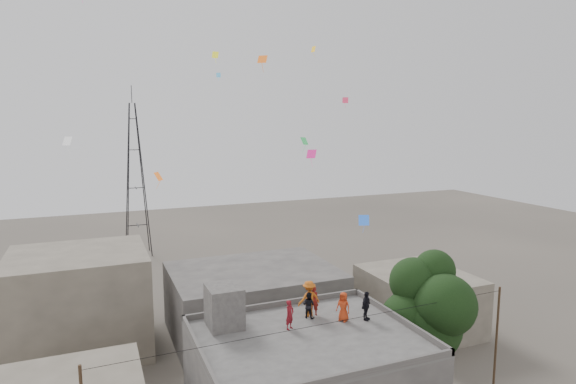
# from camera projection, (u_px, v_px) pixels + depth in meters

# --- Properties ---
(parapet) EXTENTS (10.00, 8.00, 0.30)m
(parapet) POSITION_uv_depth(u_px,v_px,m) (307.00, 334.00, 22.00)
(parapet) COLOR #454341
(parapet) RESTS_ON main_building
(stair_head_box) EXTENTS (1.60, 1.80, 2.00)m
(stair_head_box) POSITION_uv_depth(u_px,v_px,m) (224.00, 306.00, 23.06)
(stair_head_box) COLOR #454341
(stair_head_box) RESTS_ON main_building
(neighbor_north) EXTENTS (12.00, 9.00, 5.00)m
(neighbor_north) POSITION_uv_depth(u_px,v_px,m) (254.00, 301.00, 36.11)
(neighbor_north) COLOR #454341
(neighbor_north) RESTS_ON ground
(neighbor_northwest) EXTENTS (9.00, 8.00, 7.00)m
(neighbor_northwest) POSITION_uv_depth(u_px,v_px,m) (80.00, 302.00, 33.29)
(neighbor_northwest) COLOR #655C4F
(neighbor_northwest) RESTS_ON ground
(neighbor_east) EXTENTS (7.00, 8.00, 4.40)m
(neighbor_east) POSITION_uv_depth(u_px,v_px,m) (418.00, 301.00, 37.01)
(neighbor_east) COLOR #655C4F
(neighbor_east) RESTS_ON ground
(tree) EXTENTS (4.90, 4.60, 9.10)m
(tree) POSITION_uv_depth(u_px,v_px,m) (430.00, 309.00, 25.34)
(tree) COLOR black
(tree) RESTS_ON ground
(transmission_tower) EXTENTS (2.97, 2.97, 20.01)m
(transmission_tower) POSITION_uv_depth(u_px,v_px,m) (136.00, 180.00, 56.70)
(transmission_tower) COLOR black
(transmission_tower) RESTS_ON ground
(person_red_adult) EXTENTS (0.64, 0.51, 1.55)m
(person_red_adult) POSITION_uv_depth(u_px,v_px,m) (313.00, 300.00, 24.41)
(person_red_adult) COLOR maroon
(person_red_adult) RESTS_ON main_building
(person_orange_child) EXTENTS (0.79, 0.85, 1.46)m
(person_orange_child) POSITION_uv_depth(u_px,v_px,m) (343.00, 307.00, 23.72)
(person_orange_child) COLOR #BF3715
(person_orange_child) RESTS_ON main_building
(person_dark_child) EXTENTS (0.80, 0.82, 1.33)m
(person_dark_child) POSITION_uv_depth(u_px,v_px,m) (309.00, 305.00, 24.10)
(person_dark_child) COLOR black
(person_dark_child) RESTS_ON main_building
(person_dark_adult) EXTENTS (0.91, 0.77, 1.46)m
(person_dark_adult) POSITION_uv_depth(u_px,v_px,m) (366.00, 306.00, 23.82)
(person_dark_adult) COLOR black
(person_dark_adult) RESTS_ON main_building
(person_orange_adult) EXTENTS (1.20, 0.72, 1.83)m
(person_orange_adult) POSITION_uv_depth(u_px,v_px,m) (309.00, 298.00, 24.30)
(person_orange_adult) COLOR #C95E16
(person_orange_adult) RESTS_ON main_building
(person_red_child) EXTENTS (0.62, 0.56, 1.41)m
(person_red_child) POSITION_uv_depth(u_px,v_px,m) (290.00, 315.00, 22.78)
(person_red_child) COLOR maroon
(person_red_child) RESTS_ON main_building
(kites) EXTENTS (18.64, 15.38, 11.82)m
(kites) POSITION_uv_depth(u_px,v_px,m) (255.00, 124.00, 28.02)
(kites) COLOR orange
(kites) RESTS_ON ground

